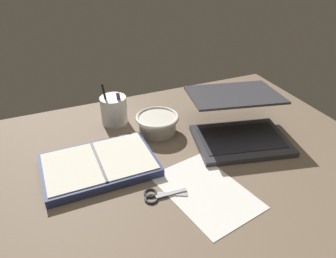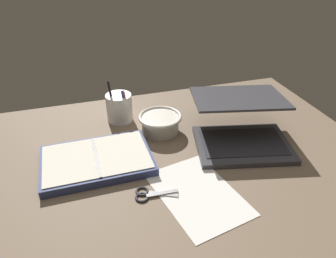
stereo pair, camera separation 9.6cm
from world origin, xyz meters
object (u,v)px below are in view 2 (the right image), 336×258
laptop (241,127)px  scissors (147,194)px  pen_cup (119,107)px  planner (97,160)px  bowl (160,122)px

laptop → scissors: laptop is taller
pen_cup → planner: pen_cup is taller
laptop → planner: laptop is taller
pen_cup → scissors: size_ratio=1.30×
laptop → bowl: 28.84cm
scissors → pen_cup: bearing=104.4°
scissors → planner: bearing=137.1°
planner → laptop: bearing=-1.7°
laptop → planner: size_ratio=1.16×
bowl → scissors: bowl is taller
bowl → planner: bearing=-151.9°
scissors → laptop: bearing=39.3°
pen_cup → laptop: bearing=-35.4°
laptop → planner: (-49.74, 1.06, -3.88)cm
planner → scissors: size_ratio=2.78×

